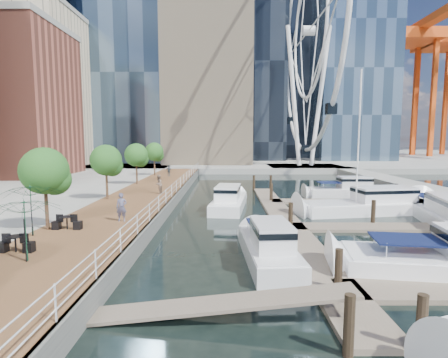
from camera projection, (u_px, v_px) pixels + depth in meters
name	position (u px, v px, depth m)	size (l,w,h in m)	color
ground	(257.00, 274.00, 15.71)	(520.00, 520.00, 0.00)	black
boardwalk	(139.00, 203.00, 30.58)	(6.00, 60.00, 1.00)	brown
seawall	(173.00, 203.00, 30.57)	(0.25, 60.00, 1.00)	#595954
land_far	(229.00, 156.00, 117.00)	(200.00, 114.00, 1.00)	gray
breakwater	(436.00, 194.00, 35.46)	(4.00, 60.00, 1.00)	gray
pier	(305.00, 168.00, 67.28)	(14.00, 12.00, 1.00)	gray
railing	(172.00, 191.00, 30.46)	(0.10, 60.00, 1.05)	white
floating_docks	(353.00, 215.00, 25.55)	(16.00, 34.00, 2.60)	#6D6051
ferris_wheel	(309.00, 31.00, 64.42)	(5.80, 45.60, 47.80)	white
port_cranes	(447.00, 94.00, 108.31)	(40.00, 52.00, 38.00)	#D84C14
street_trees	(106.00, 160.00, 29.17)	(2.60, 42.60, 4.60)	#3F2B1C
pedestrian_near	(121.00, 207.00, 21.45)	(0.64, 0.42, 1.76)	#4B4A63
pedestrian_mid	(159.00, 184.00, 32.55)	(0.85, 0.66, 1.75)	#7D6756
pedestrian_far	(169.00, 171.00, 47.84)	(0.88, 0.36, 1.50)	#384046
moored_yachts	(368.00, 218.00, 26.80)	(20.47, 31.22, 11.50)	white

